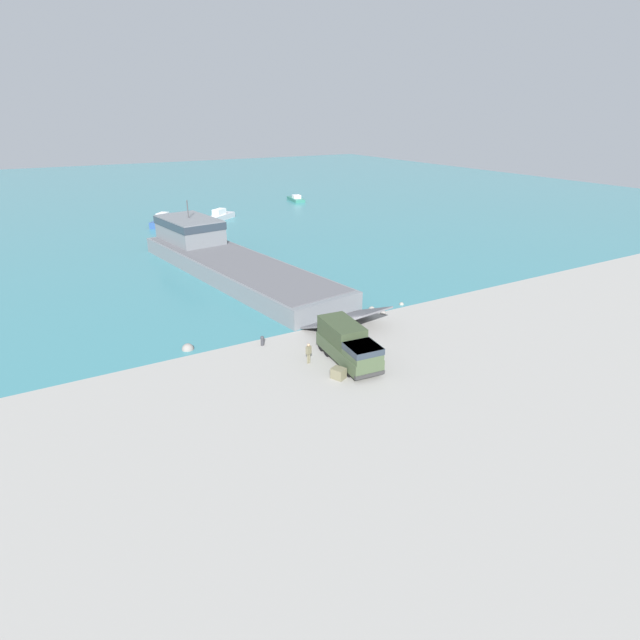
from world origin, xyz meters
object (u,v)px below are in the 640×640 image
moored_boat_a (218,217)px  soldier_on_ramp (309,352)px  moored_boat_c (296,199)px  cargo_crate (338,373)px  military_truck (348,344)px  moored_boat_b (165,221)px  landing_craft (222,256)px  mooring_bollard (262,340)px

moored_boat_a → soldier_on_ramp: bearing=130.3°
moored_boat_c → cargo_crate: size_ratio=6.75×
military_truck → moored_boat_c: bearing=160.9°
soldier_on_ramp → cargo_crate: (0.79, -3.27, -0.59)m
military_truck → moored_boat_b: military_truck is taller
moored_boat_a → landing_craft: bearing=124.6°
military_truck → moored_boat_a: military_truck is taller
military_truck → soldier_on_ramp: size_ratio=4.22×
moored_boat_b → cargo_crate: bearing=-51.8°
moored_boat_c → cargo_crate: 83.30m
moored_boat_a → cargo_crate: size_ratio=8.41×
military_truck → moored_boat_a: 61.31m
military_truck → moored_boat_c: 80.66m
soldier_on_ramp → cargo_crate: size_ratio=1.75×
mooring_bollard → cargo_crate: mooring_bollard is taller
moored_boat_a → cargo_crate: (-12.12, -62.42, -0.28)m
military_truck → cargo_crate: 3.09m
moored_boat_a → mooring_bollard: moored_boat_a is taller
moored_boat_a → moored_boat_b: 9.69m
military_truck → moored_boat_b: size_ratio=1.01×
moored_boat_b → mooring_bollard: bearing=-54.9°
moored_boat_a → cargo_crate: 63.59m
moored_boat_c → mooring_bollard: size_ratio=7.60×
landing_craft → mooring_bollard: (-4.75, -23.37, -1.37)m
moored_boat_b → moored_boat_c: (32.79, 12.11, -0.30)m
cargo_crate → moored_boat_b: bearing=87.8°
soldier_on_ramp → cargo_crate: soldier_on_ramp is taller
moored_boat_b → cargo_crate: (-2.48, -63.35, -0.34)m
landing_craft → moored_boat_c: size_ratio=6.28×
moored_boat_c → cargo_crate: (-35.27, -75.46, -0.05)m
military_truck → moored_boat_a: bearing=175.7°
mooring_bollard → cargo_crate: size_ratio=0.89×
military_truck → mooring_bollard: military_truck is taller
moored_boat_a → moored_boat_c: 26.57m
moored_boat_b → moored_boat_c: 34.95m
military_truck → cargo_crate: military_truck is taller
mooring_bollard → soldier_on_ramp: bearing=-69.1°
moored_boat_a → mooring_bollard: 56.19m
landing_craft → soldier_on_ramp: (-2.87, -28.31, -0.85)m
soldier_on_ramp → military_truck: bearing=48.6°
moored_boat_c → mooring_bollard: bearing=-110.9°
landing_craft → military_truck: landing_craft is taller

